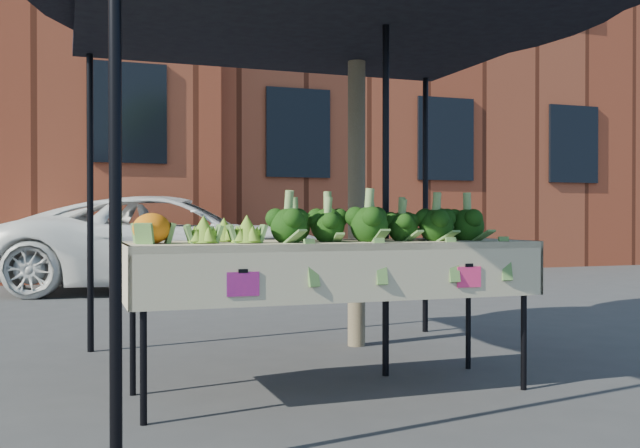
{
  "coord_description": "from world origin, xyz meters",
  "views": [
    {
      "loc": [
        -1.47,
        -3.88,
        1.05
      ],
      "look_at": [
        0.02,
        0.33,
        1.0
      ],
      "focal_mm": 40.55,
      "sensor_mm": 36.0,
      "label": 1
    }
  ],
  "objects_px": {
    "canopy": "(332,167)",
    "street_tree": "(357,94)",
    "table": "(331,317)",
    "vehicle": "(175,121)"
  },
  "relations": [
    {
      "from": "canopy",
      "to": "street_tree",
      "type": "height_order",
      "value": "street_tree"
    },
    {
      "from": "table",
      "to": "street_tree",
      "type": "distance_m",
      "value": 2.24
    },
    {
      "from": "canopy",
      "to": "street_tree",
      "type": "xyz_separation_m",
      "value": [
        0.59,
        1.0,
        0.67
      ]
    },
    {
      "from": "table",
      "to": "vehicle",
      "type": "bearing_deg",
      "value": 90.06
    },
    {
      "from": "vehicle",
      "to": "street_tree",
      "type": "height_order",
      "value": "vehicle"
    },
    {
      "from": "table",
      "to": "canopy",
      "type": "relative_size",
      "value": 0.76
    },
    {
      "from": "canopy",
      "to": "street_tree",
      "type": "bearing_deg",
      "value": 59.51
    },
    {
      "from": "table",
      "to": "canopy",
      "type": "distance_m",
      "value": 1.01
    },
    {
      "from": "table",
      "to": "vehicle",
      "type": "distance_m",
      "value": 6.62
    },
    {
      "from": "table",
      "to": "vehicle",
      "type": "xyz_separation_m",
      "value": [
        -0.01,
        6.32,
        1.95
      ]
    }
  ]
}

